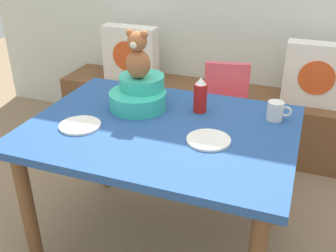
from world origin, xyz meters
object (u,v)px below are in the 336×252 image
at_px(pillow_floral_left, 131,54).
at_px(teddy_bear, 138,56).
at_px(dining_table, 161,144).
at_px(ketchup_bottle, 200,96).
at_px(dinner_plate_far, 80,125).
at_px(pillow_floral_right, 317,75).
at_px(coffee_mug, 276,111).
at_px(dinner_plate_near, 209,140).
at_px(highchair, 225,108).
at_px(infant_seat_teal, 139,94).

relative_size(pillow_floral_left, teddy_bear, 1.76).
relative_size(dining_table, ketchup_bottle, 6.93).
relative_size(dining_table, dinner_plate_far, 6.41).
relative_size(pillow_floral_right, coffee_mug, 3.67).
bearing_deg(dinner_plate_far, pillow_floral_left, 105.33).
height_order(dining_table, dinner_plate_far, dinner_plate_far).
xyz_separation_m(dining_table, coffee_mug, (0.51, 0.26, 0.15)).
relative_size(teddy_bear, ketchup_bottle, 1.35).
xyz_separation_m(pillow_floral_right, dinner_plate_near, (-0.43, -1.27, 0.07)).
distance_m(teddy_bear, dinner_plate_far, 0.45).
height_order(dining_table, coffee_mug, coffee_mug).
relative_size(highchair, dinner_plate_near, 3.95).
height_order(pillow_floral_left, teddy_bear, teddy_bear).
relative_size(highchair, infant_seat_teal, 2.39).
height_order(pillow_floral_left, coffee_mug, pillow_floral_left).
bearing_deg(infant_seat_teal, pillow_floral_left, 117.71).
bearing_deg(teddy_bear, ketchup_bottle, 9.30).
xyz_separation_m(teddy_bear, coffee_mug, (0.70, 0.09, -0.23)).
relative_size(pillow_floral_left, dinner_plate_near, 2.20).
bearing_deg(pillow_floral_right, dining_table, -119.80).
bearing_deg(teddy_bear, dinner_plate_near, -28.27).
height_order(pillow_floral_right, infant_seat_teal, same).
bearing_deg(coffee_mug, dining_table, -152.92).
xyz_separation_m(highchair, dinner_plate_far, (-0.51, -0.93, 0.22)).
xyz_separation_m(infant_seat_teal, ketchup_bottle, (0.32, 0.05, 0.02)).
distance_m(pillow_floral_left, ketchup_bottle, 1.31).
xyz_separation_m(pillow_floral_right, coffee_mug, (-0.18, -0.95, 0.11)).
bearing_deg(dinner_plate_far, dinner_plate_near, 6.99).
bearing_deg(pillow_floral_right, pillow_floral_left, 180.00).
bearing_deg(dining_table, highchair, 79.26).
relative_size(highchair, teddy_bear, 3.16).
bearing_deg(pillow_floral_left, ketchup_bottle, -48.69).
xyz_separation_m(highchair, infant_seat_teal, (-0.34, -0.62, 0.29)).
distance_m(pillow_floral_right, dinner_plate_far, 1.71).
bearing_deg(dinner_plate_far, coffee_mug, 24.83).
bearing_deg(pillow_floral_right, dinner_plate_near, -108.84).
distance_m(infant_seat_teal, ketchup_bottle, 0.32).
distance_m(pillow_floral_left, infant_seat_teal, 1.17).
bearing_deg(coffee_mug, ketchup_bottle, -174.72).
bearing_deg(highchair, ketchup_bottle, -92.01).
bearing_deg(teddy_bear, dining_table, -42.31).
relative_size(pillow_floral_right, highchair, 0.56).
bearing_deg(ketchup_bottle, pillow_floral_left, 131.31).
bearing_deg(dinner_plate_far, infant_seat_teal, 61.36).
bearing_deg(pillow_floral_left, pillow_floral_right, 0.00).
distance_m(highchair, infant_seat_teal, 0.76).
xyz_separation_m(pillow_floral_right, dinner_plate_far, (-1.05, -1.35, 0.07)).
distance_m(pillow_floral_left, pillow_floral_right, 1.42).
height_order(dinner_plate_near, dinner_plate_far, same).
bearing_deg(teddy_bear, highchair, 61.17).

